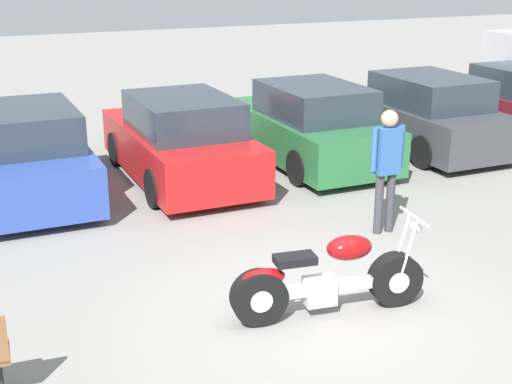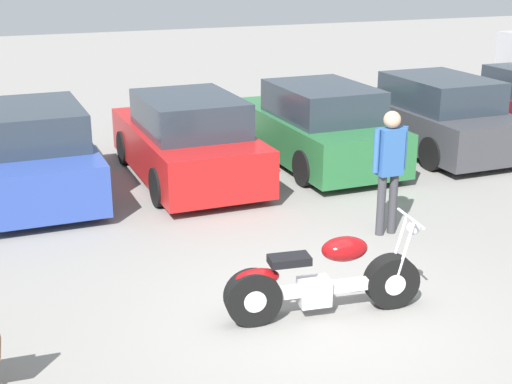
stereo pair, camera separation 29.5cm
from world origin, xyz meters
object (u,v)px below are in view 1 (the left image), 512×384
Objects in this scene: person_standing at (387,161)px; motorcycle at (327,280)px; parked_car_dark_grey at (423,115)px; parked_car_blue at (26,155)px; parked_car_green at (309,126)px; parked_car_red at (180,141)px.

motorcycle is at bearing -137.27° from person_standing.
motorcycle is 7.46m from parked_car_dark_grey.
parked_car_blue and parked_car_dark_grey have the same top height.
parked_car_dark_grey reaches higher than motorcycle.
parked_car_red is at bearing -178.21° from parked_car_green.
parked_car_green is at bearing 78.89° from person_standing.
person_standing is (-3.26, -3.56, 0.38)m from parked_car_dark_grey.
parked_car_dark_grey is (2.55, -0.05, 0.00)m from parked_car_green.
motorcycle is 0.54× the size of parked_car_dark_grey.
motorcycle is 6.02m from parked_car_blue.
motorcycle is 0.54× the size of parked_car_green.
person_standing is (1.84, -3.53, 0.38)m from parked_car_red.
motorcycle is 1.25× the size of person_standing.
person_standing reaches higher than parked_car_blue.
parked_car_blue is at bearing 114.22° from motorcycle.
motorcycle is 5.32m from parked_car_red.
motorcycle is at bearing -134.16° from parked_car_dark_grey.
parked_car_dark_grey is 2.31× the size of person_standing.
motorcycle is 6.01m from parked_car_green.
parked_car_blue is 1.00× the size of parked_car_dark_grey.
parked_car_green is 2.31× the size of person_standing.
parked_car_blue is at bearing 176.15° from parked_car_red.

